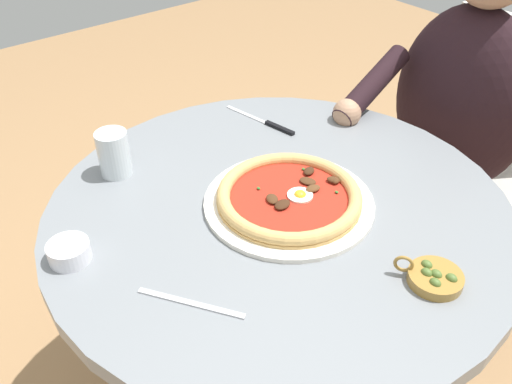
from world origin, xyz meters
name	(u,v)px	position (x,y,z in m)	size (l,w,h in m)	color
dining_table	(277,257)	(0.00, 0.00, 0.57)	(0.92, 0.92, 0.71)	gray
pizza_on_plate	(289,198)	(0.01, 0.02, 0.73)	(0.33, 0.33, 0.04)	white
water_glass	(114,156)	(-0.30, -0.19, 0.75)	(0.07, 0.07, 0.10)	silver
steak_knife	(269,124)	(-0.25, 0.19, 0.72)	(0.21, 0.05, 0.01)	silver
ramekin_capers	(69,251)	(-0.11, -0.38, 0.73)	(0.07, 0.07, 0.03)	white
olive_pan	(434,277)	(0.32, 0.06, 0.72)	(0.11, 0.09, 0.04)	olive
fork_utensil	(191,303)	(0.10, -0.28, 0.71)	(0.16, 0.11, 0.00)	#BCBCC1
diner_person	(445,167)	(-0.04, 0.66, 0.50)	(0.39, 0.50, 1.12)	#282833
cafe_chair_diner	(474,143)	(-0.04, 0.81, 0.52)	(0.43, 0.43, 0.87)	beige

